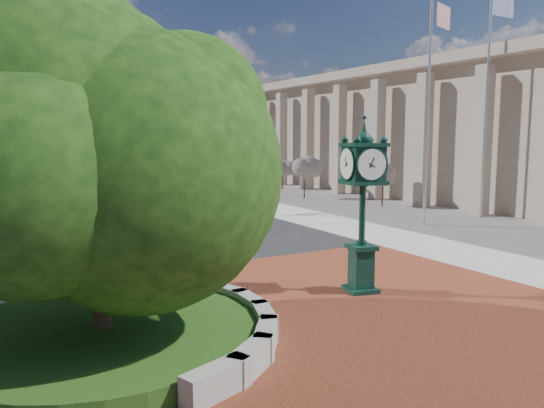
{
  "coord_description": "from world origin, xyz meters",
  "views": [
    {
      "loc": [
        -6.99,
        -10.23,
        4.06
      ],
      "look_at": [
        -0.37,
        1.5,
        2.34
      ],
      "focal_mm": 35.0,
      "sensor_mm": 36.0,
      "label": 1
    }
  ],
  "objects_px": {
    "flagpole_a": "(428,111)",
    "flagpole_b": "(487,101)",
    "street_lamp_near": "(170,126)",
    "street_lamp_far": "(41,129)",
    "parked_car": "(90,175)",
    "post_clock": "(363,199)"
  },
  "relations": [
    {
      "from": "flagpole_a",
      "to": "flagpole_b",
      "type": "distance_m",
      "value": 4.2
    },
    {
      "from": "flagpole_a",
      "to": "street_lamp_near",
      "type": "xyz_separation_m",
      "value": [
        -5.54,
        18.92,
        -0.42
      ]
    },
    {
      "from": "flagpole_a",
      "to": "street_lamp_far",
      "type": "height_order",
      "value": "flagpole_a"
    },
    {
      "from": "flagpole_b",
      "to": "street_lamp_far",
      "type": "bearing_deg",
      "value": 115.91
    },
    {
      "from": "flagpole_a",
      "to": "flagpole_b",
      "type": "relative_size",
      "value": 0.9
    },
    {
      "from": "flagpole_a",
      "to": "street_lamp_far",
      "type": "distance_m",
      "value": 36.22
    },
    {
      "from": "parked_car",
      "to": "street_lamp_far",
      "type": "distance_m",
      "value": 5.99
    },
    {
      "from": "street_lamp_near",
      "to": "street_lamp_far",
      "type": "xyz_separation_m",
      "value": [
        -6.73,
        15.15,
        -0.05
      ]
    },
    {
      "from": "parked_car",
      "to": "street_lamp_near",
      "type": "xyz_separation_m",
      "value": [
        3.27,
        -12.39,
        4.09
      ]
    },
    {
      "from": "post_clock",
      "to": "street_lamp_far",
      "type": "relative_size",
      "value": 0.56
    },
    {
      "from": "flagpole_b",
      "to": "post_clock",
      "type": "bearing_deg",
      "value": -152.09
    },
    {
      "from": "flagpole_a",
      "to": "flagpole_b",
      "type": "xyz_separation_m",
      "value": [
        4.15,
        0.26,
        0.59
      ]
    },
    {
      "from": "street_lamp_near",
      "to": "flagpole_b",
      "type": "bearing_deg",
      "value": -62.55
    },
    {
      "from": "post_clock",
      "to": "flagpole_b",
      "type": "relative_size",
      "value": 0.4
    },
    {
      "from": "flagpole_b",
      "to": "street_lamp_near",
      "type": "distance_m",
      "value": 21.05
    },
    {
      "from": "post_clock",
      "to": "street_lamp_far",
      "type": "distance_m",
      "value": 41.02
    },
    {
      "from": "parked_car",
      "to": "street_lamp_far",
      "type": "xyz_separation_m",
      "value": [
        -3.47,
        2.77,
        4.03
      ]
    },
    {
      "from": "street_lamp_far",
      "to": "flagpole_b",
      "type": "bearing_deg",
      "value": -64.09
    },
    {
      "from": "parked_car",
      "to": "street_lamp_near",
      "type": "relative_size",
      "value": 0.5
    },
    {
      "from": "parked_car",
      "to": "flagpole_b",
      "type": "bearing_deg",
      "value": -45.21
    },
    {
      "from": "parked_car",
      "to": "flagpole_a",
      "type": "bearing_deg",
      "value": -52.15
    },
    {
      "from": "post_clock",
      "to": "flagpole_a",
      "type": "bearing_deg",
      "value": 36.6
    }
  ]
}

